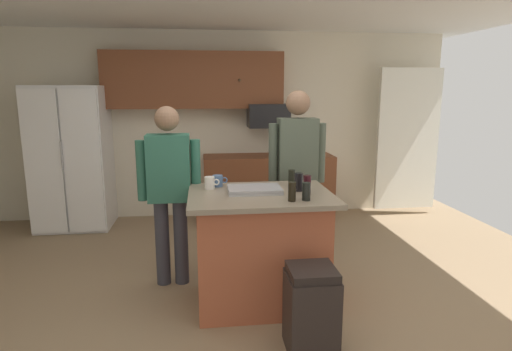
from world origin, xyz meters
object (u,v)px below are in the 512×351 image
Objects in this scene: tumbler_amber at (292,178)px; serving_tray at (254,190)px; mug_ceramic_white at (210,183)px; kitchen_island at (260,248)px; trash_bin at (311,309)px; glass_dark_ale at (292,192)px; microwave_over_range at (268,116)px; refrigerator at (72,158)px; person_elder_center at (169,184)px; mug_blue_stoneware at (218,181)px; glass_stout_tall at (299,182)px; glass_short_whisky at (307,185)px; person_guest_right at (297,167)px; glass_pilsner at (306,191)px.

serving_tray is (-0.35, -0.18, -0.05)m from tumbler_amber.
serving_tray is at bearing -23.47° from mug_ceramic_white.
tumbler_amber is 0.72m from mug_ceramic_white.
kitchen_island is 1.94× the size of trash_bin.
trash_bin is at bearing -83.29° from glass_dark_ale.
glass_dark_ale is (-0.23, -2.74, -0.41)m from microwave_over_range.
microwave_over_range is 4.30× the size of mug_ceramic_white.
glass_dark_ale is 1.15× the size of mug_ceramic_white.
refrigerator reaches higher than microwave_over_range.
person_elder_center is at bearing 150.68° from serving_tray.
mug_ceramic_white reaches higher than mug_blue_stoneware.
kitchen_island is 0.64m from glass_stout_tall.
person_elder_center is (-1.21, -2.00, -0.49)m from microwave_over_range.
person_elder_center is 3.77× the size of serving_tray.
refrigerator is at bearing 132.72° from serving_tray.
tumbler_amber is (2.47, -2.11, 0.11)m from refrigerator.
trash_bin is (1.03, -1.19, -0.65)m from person_elder_center.
mug_ceramic_white is 0.82× the size of glass_short_whisky.
glass_stout_tall is at bearing 22.03° from person_guest_right.
person_elder_center is at bearing 168.11° from tumbler_amber.
person_elder_center is 0.47m from mug_blue_stoneware.
glass_stout_tall reaches higher than glass_pilsner.
trash_bin is at bearing -70.62° from kitchen_island.
tumbler_amber is 0.24× the size of trash_bin.
refrigerator is at bearing 131.75° from mug_blue_stoneware.
person_elder_center reaches higher than tumbler_amber.
refrigerator reaches higher than kitchen_island.
person_guest_right is 11.66× the size of glass_stout_tall.
serving_tray is (0.37, -0.16, -0.03)m from mug_ceramic_white.
glass_stout_tall is at bearing -12.77° from mug_ceramic_white.
refrigerator is 3.54m from glass_dark_ale.
glass_pilsner is (1.09, -0.73, 0.08)m from person_elder_center.
refrigerator is 1.03× the size of person_guest_right.
serving_tray is (-0.37, 0.01, -0.06)m from glass_stout_tall.
microwave_over_range is 3.40m from trash_bin.
person_elder_center is at bearing 146.28° from glass_pilsner.
glass_short_whisky is (-0.07, -2.55, -0.41)m from microwave_over_range.
glass_short_whisky is at bearing -18.79° from serving_tray.
trash_bin is (-0.18, -3.19, -1.15)m from microwave_over_range.
person_guest_right reaches higher than glass_dark_ale.
trash_bin is (-0.07, -0.77, -0.74)m from glass_stout_tall.
kitchen_island is 8.44× the size of glass_pilsner.
glass_dark_ale reaches higher than mug_blue_stoneware.
glass_dark_ale reaches higher than serving_tray.
mug_blue_stoneware is (0.43, -0.16, 0.06)m from person_elder_center.
person_guest_right is 12.82× the size of glass_pilsner.
mug_blue_stoneware is at bearing 138.62° from kitchen_island.
person_elder_center reaches higher than glass_dark_ale.
refrigerator reaches higher than tumbler_amber.
tumbler_amber reaches higher than glass_pilsner.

